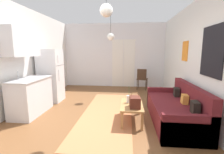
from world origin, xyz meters
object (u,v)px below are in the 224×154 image
object	(u,v)px
handbag	(135,102)
accent_chair	(142,78)
refrigerator	(51,76)
bamboo_vase	(129,99)
pendant_lamp_near	(106,10)
coffee_table	(132,106)
pendant_lamp_far	(111,37)
couch	(177,110)

from	to	relation	value
handbag	accent_chair	xyz separation A→B (m)	(0.43, 3.32, -0.03)
refrigerator	accent_chair	world-z (taller)	refrigerator
bamboo_vase	pendant_lamp_near	xyz separation A→B (m)	(-0.44, -0.58, 1.84)
coffee_table	pendant_lamp_near	distance (m)	2.10
handbag	pendant_lamp_near	xyz separation A→B (m)	(-0.57, -0.26, 1.80)
bamboo_vase	refrigerator	world-z (taller)	refrigerator
refrigerator	pendant_lamp_near	world-z (taller)	pendant_lamp_near
handbag	accent_chair	world-z (taller)	accent_chair
refrigerator	coffee_table	bearing A→B (deg)	-26.54
bamboo_vase	pendant_lamp_far	bearing A→B (deg)	109.41
bamboo_vase	couch	bearing A→B (deg)	-2.23
couch	accent_chair	world-z (taller)	accent_chair
couch	refrigerator	size ratio (longest dim) A/B	1.25
coffee_table	pendant_lamp_near	xyz separation A→B (m)	(-0.51, -0.48, 1.98)
pendant_lamp_far	pendant_lamp_near	bearing A→B (deg)	-85.66
bamboo_vase	coffee_table	bearing A→B (deg)	-56.10
couch	pendant_lamp_near	xyz separation A→B (m)	(-1.53, -0.54, 2.05)
couch	accent_chair	bearing A→B (deg)	99.76
handbag	accent_chair	size ratio (longest dim) A/B	0.39
accent_chair	pendant_lamp_near	distance (m)	4.15
accent_chair	pendant_lamp_near	size ratio (longest dim) A/B	1.47
refrigerator	accent_chair	distance (m)	3.56
pendant_lamp_near	pendant_lamp_far	distance (m)	2.35
couch	refrigerator	world-z (taller)	refrigerator
coffee_table	handbag	bearing A→B (deg)	-74.53
couch	handbag	world-z (taller)	couch
refrigerator	handbag	bearing A→B (deg)	-29.72
refrigerator	pendant_lamp_near	xyz separation A→B (m)	(2.03, -1.74, 1.50)
accent_chair	pendant_lamp_near	xyz separation A→B (m)	(-1.00, -3.59, 1.84)
accent_chair	pendant_lamp_far	world-z (taller)	pendant_lamp_far
couch	accent_chair	distance (m)	3.10
bamboo_vase	refrigerator	distance (m)	2.75
handbag	pendant_lamp_near	size ratio (longest dim) A/B	0.58
couch	pendant_lamp_near	distance (m)	2.61
pendant_lamp_near	accent_chair	bearing A→B (deg)	74.41
bamboo_vase	pendant_lamp_near	distance (m)	1.98
coffee_table	pendant_lamp_near	size ratio (longest dim) A/B	1.57
coffee_table	bamboo_vase	distance (m)	0.19
accent_chair	pendant_lamp_near	bearing A→B (deg)	87.97
handbag	pendant_lamp_far	xyz separation A→B (m)	(-0.74, 2.07, 1.54)
bamboo_vase	accent_chair	distance (m)	3.06
accent_chair	pendant_lamp_far	xyz separation A→B (m)	(-1.18, -1.25, 1.57)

